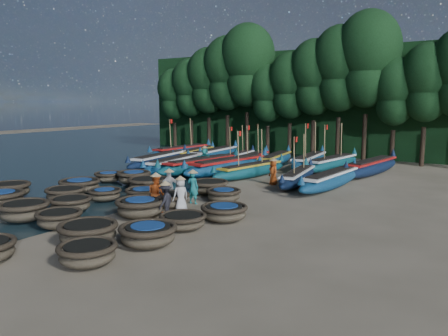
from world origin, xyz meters
The scene contains 58 objects.
ground centered at (0.00, 0.00, 0.00)m, with size 120.00×120.00×0.00m, color gray.
foliage_wall centered at (0.00, 23.50, 5.00)m, with size 40.00×3.00×10.00m, color black.
coracle_4 centered at (4.15, -8.80, 0.40)m, with size 2.22×2.22×0.70m.
coracle_5 centered at (-5.44, -6.06, 0.47)m, with size 2.78×2.78×0.81m.
coracle_6 centered at (-2.26, -6.87, 0.48)m, with size 2.52×2.52×0.84m.
coracle_7 centered at (-0.12, -6.68, 0.41)m, with size 1.96×1.96×0.71m.
coracle_8 centered at (2.50, -7.40, 0.45)m, with size 2.35×2.35×0.79m.
coracle_9 centered at (4.48, -6.40, 0.45)m, with size 2.10×2.10×0.78m.
coracle_10 centered at (-7.12, -4.55, 0.47)m, with size 2.45×2.45×0.82m.
coracle_11 centered at (-3.90, -3.53, 0.42)m, with size 2.04×2.04×0.74m.
coracle_12 centered at (-1.89, -4.78, 0.41)m, with size 2.10×2.10×0.71m.
coracle_13 centered at (1.52, -3.71, 0.49)m, with size 2.44×2.44×0.85m.
coracle_14 centered at (4.21, -4.08, 0.36)m, with size 2.31×2.31×0.63m.
coracle_15 centered at (-5.16, -1.62, 0.43)m, with size 2.62×2.62×0.75m.
coracle_16 centered at (-2.36, -2.29, 0.36)m, with size 1.91×1.91×0.63m.
coracle_17 centered at (-0.61, -1.21, 0.39)m, with size 2.43×2.43×0.67m.
coracle_18 centered at (1.42, -1.55, 0.41)m, with size 2.13×2.13×0.71m.
coracle_19 centered at (4.92, -2.11, 0.40)m, with size 2.52×2.52×0.69m.
coracle_20 centered at (-6.30, 1.54, 0.37)m, with size 2.07×2.07×0.63m.
coracle_21 centered at (-4.27, 1.76, 0.49)m, with size 2.46×2.46×0.84m.
coracle_22 centered at (-1.98, 0.58, 0.48)m, with size 2.76×2.76×0.84m.
coracle_23 centered at (1.23, 2.04, 0.44)m, with size 2.53×2.53×0.77m.
coracle_24 centered at (2.93, 0.89, 0.38)m, with size 1.82×1.82×0.66m.
long_boat_2 centered at (-7.82, 8.16, 0.58)m, with size 2.80×8.50×1.51m.
long_boat_3 centered at (-5.45, 7.17, 0.57)m, with size 2.72×8.41×1.50m.
long_boat_4 centered at (-3.51, 7.74, 0.58)m, with size 2.48×8.64×1.53m.
long_boat_5 centered at (-1.49, 8.32, 0.61)m, with size 2.79×9.10×1.62m.
long_boat_6 centered at (0.47, 7.99, 0.51)m, with size 2.52×7.54×3.24m.
long_boat_7 centered at (4.20, 7.35, 0.49)m, with size 2.37×7.18×3.09m.
long_boat_8 centered at (6.35, 7.25, 0.54)m, with size 1.91×8.09×1.43m.
long_boat_9 centered at (-10.29, 13.97, 0.57)m, with size 2.01×8.38×3.57m.
long_boat_10 centered at (-8.38, 13.45, 0.51)m, with size 2.40×7.60×1.35m.
long_boat_11 centered at (-6.35, 13.59, 0.58)m, with size 2.18×8.61×1.52m.
long_boat_12 centered at (-3.83, 13.13, 0.50)m, with size 2.07×7.34×3.14m.
long_boat_13 centered at (-2.07, 12.72, 0.53)m, with size 2.63×7.69×3.31m.
long_boat_14 centered at (-0.52, 13.72, 0.52)m, with size 2.50×7.73×1.38m.
long_boat_15 centered at (2.11, 14.35, 0.56)m, with size 2.30×8.24×3.52m.
long_boat_16 centered at (4.04, 14.06, 0.55)m, with size 2.43×8.14×3.48m.
long_boat_17 centered at (7.08, 13.54, 0.59)m, with size 2.60×8.67×1.54m.
fisherman_0 centered at (2.34, -1.87, 0.87)m, with size 0.75×0.91×1.80m.
fisherman_1 centered at (1.86, -0.28, 0.93)m, with size 0.63×0.52×1.85m.
fisherman_2 centered at (1.48, -2.60, 0.93)m, with size 0.95×0.79×1.98m.
fisherman_3 centered at (2.50, -3.12, 0.83)m, with size 0.82×1.13×1.77m.
fisherman_4 centered at (0.83, -0.89, 0.91)m, with size 0.90×1.05×1.89m.
fisherman_5 centered at (-3.91, 8.78, 0.91)m, with size 1.68×0.70×1.96m.
fisherman_6 centered at (2.91, 6.56, 0.85)m, with size 0.91×0.86×1.77m.
tree_0 centered at (-16.00, 20.00, 5.97)m, with size 3.68×3.68×8.68m.
tree_1 centered at (-13.70, 20.00, 6.65)m, with size 4.09×4.09×9.65m.
tree_2 centered at (-11.40, 20.00, 7.32)m, with size 4.51×4.51×10.63m.
tree_3 centered at (-9.10, 20.00, 8.00)m, with size 4.92×4.92×11.60m.
tree_4 centered at (-6.80, 20.00, 8.67)m, with size 5.34×5.34×12.58m.
tree_5 centered at (-4.50, 20.00, 5.97)m, with size 3.68×3.68×8.68m.
tree_6 centered at (-2.20, 20.00, 6.65)m, with size 4.09×4.09×9.65m.
tree_7 centered at (0.10, 20.00, 7.32)m, with size 4.51×4.51×10.63m.
tree_8 centered at (2.40, 20.00, 8.00)m, with size 4.92×4.92×11.60m.
tree_9 centered at (4.70, 20.00, 8.67)m, with size 5.34×5.34×12.58m.
tree_10 centered at (7.00, 20.00, 5.97)m, with size 3.68×3.68×8.68m.
tree_11 centered at (9.30, 20.00, 6.65)m, with size 4.09×4.09×9.65m.
Camera 1 is at (14.92, -17.45, 5.10)m, focal length 35.00 mm.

